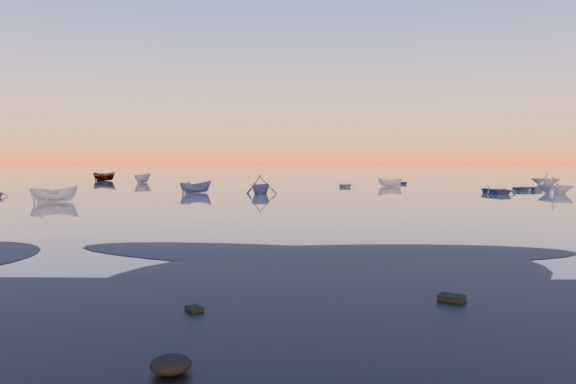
# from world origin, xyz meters

# --- Properties ---
(ground) EXTENTS (600.00, 600.00, 0.00)m
(ground) POSITION_xyz_m (0.00, 100.00, 0.00)
(ground) COLOR #70655D
(ground) RESTS_ON ground
(mud_lobes) EXTENTS (140.00, 6.00, 0.07)m
(mud_lobes) POSITION_xyz_m (0.00, -1.00, 0.01)
(mud_lobes) COLOR black
(mud_lobes) RESTS_ON ground
(moored_fleet) EXTENTS (124.00, 58.00, 1.20)m
(moored_fleet) POSITION_xyz_m (0.00, 53.00, 0.00)
(moored_fleet) COLOR silver
(moored_fleet) RESTS_ON ground
(boat_near_center) EXTENTS (3.52, 4.00, 1.31)m
(boat_near_center) POSITION_xyz_m (-6.62, 41.42, 0.00)
(boat_near_center) COLOR #3C5473
(boat_near_center) RESTS_ON ground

